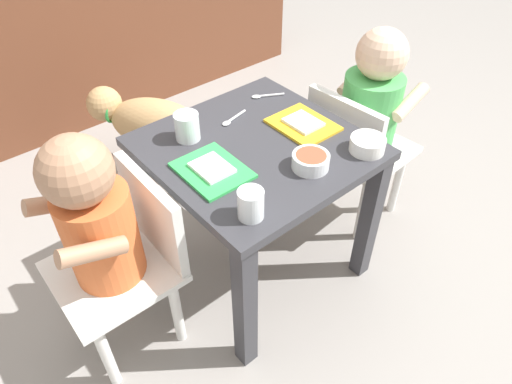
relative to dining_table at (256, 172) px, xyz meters
The scene contains 14 objects.
ground_plane 0.38m from the dining_table, ahead, with size 7.00×7.00×0.00m, color gray.
kitchen_cabinet_back 1.25m from the dining_table, 90.00° to the left, with size 2.23×0.31×0.92m, color brown.
dining_table is the anchor object (origin of this frame).
seated_child_left 0.43m from the dining_table, behind, with size 0.28×0.28×0.67m.
seated_child_right 0.43m from the dining_table, ahead, with size 0.30×0.30×0.67m.
dog 0.67m from the dining_table, 88.05° to the left, with size 0.36×0.47×0.32m.
food_tray_left 0.18m from the dining_table, behind, with size 0.14×0.18×0.02m.
food_tray_right 0.18m from the dining_table, ahead, with size 0.14×0.17×0.02m.
water_cup_left 0.22m from the dining_table, 131.02° to the left, with size 0.06×0.06×0.07m.
water_cup_right 0.29m from the dining_table, 132.78° to the right, with size 0.06×0.06×0.07m.
veggie_bowl_far 0.20m from the dining_table, 76.49° to the right, with size 0.09×0.09×0.04m.
cereal_bowl_left_side 0.30m from the dining_table, 45.96° to the right, with size 0.09×0.09×0.04m.
spoon_by_left_tray 0.26m from the dining_table, 43.71° to the left, with size 0.09×0.06×0.01m.
spoon_by_right_tray 0.16m from the dining_table, 81.02° to the left, with size 0.10×0.03×0.01m.
Camera 1 is at (-0.63, -0.75, 1.17)m, focal length 32.48 mm.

